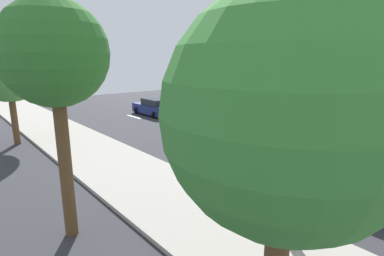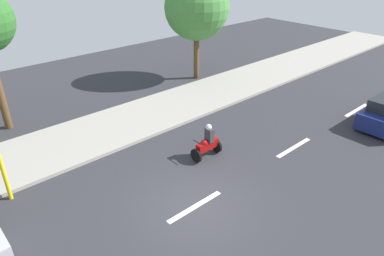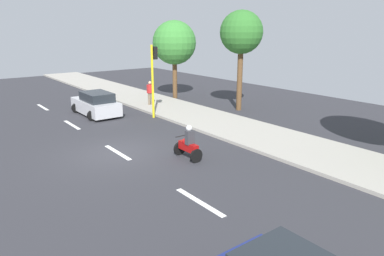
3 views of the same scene
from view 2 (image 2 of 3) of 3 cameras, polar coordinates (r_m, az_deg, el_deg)
name	(u,v)px [view 2 (image 2 of 3)]	position (r m, az deg, el deg)	size (l,w,h in m)	color
ground_plane	(195,208)	(12.64, 0.48, -12.80)	(40.00, 60.00, 0.10)	#2D2D33
sidewalk	(97,133)	(17.49, -15.09, -0.80)	(4.00, 60.00, 0.15)	#9E998E
lane_stripe_far_north	(357,110)	(21.40, 25.08, 2.64)	(0.20, 2.40, 0.01)	white
lane_stripe_north	(294,148)	(16.50, 16.15, -3.07)	(0.20, 2.40, 0.01)	white
lane_stripe_mid	(195,207)	(12.61, 0.48, -12.61)	(0.20, 2.40, 0.01)	white
motorcycle	(207,143)	(14.93, 2.48, -2.52)	(0.60, 1.30, 1.53)	black
street_tree_south	(197,8)	(23.07, 0.76, 18.92)	(4.06, 4.06, 6.64)	brown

